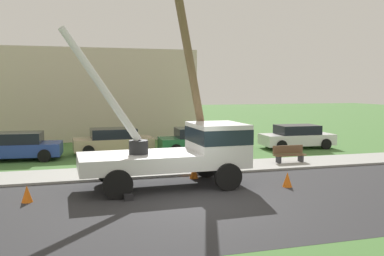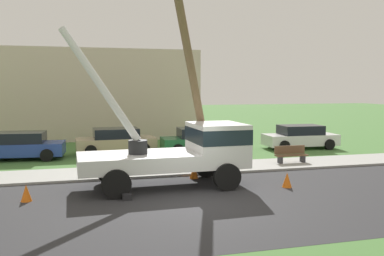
{
  "view_description": "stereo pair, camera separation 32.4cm",
  "coord_description": "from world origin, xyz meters",
  "px_view_note": "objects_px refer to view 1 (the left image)",
  "views": [
    {
      "loc": [
        -3.92,
        -12.65,
        3.74
      ],
      "look_at": [
        0.72,
        3.55,
        2.1
      ],
      "focal_mm": 39.39,
      "sensor_mm": 36.0,
      "label": 1
    },
    {
      "loc": [
        -3.61,
        -12.74,
        3.74
      ],
      "look_at": [
        0.72,
        3.55,
        2.1
      ],
      "focal_mm": 39.39,
      "sensor_mm": 36.0,
      "label": 2
    }
  ],
  "objects_px": {
    "traffic_cone_behind": "(27,194)",
    "parked_sedan_tan": "(113,141)",
    "leaning_utility_pole": "(192,72)",
    "traffic_cone_curbside": "(194,172)",
    "utility_truck": "(185,149)",
    "traffic_cone_ahead": "(287,180)",
    "parked_sedan_blue": "(17,146)",
    "parked_sedan_white": "(297,137)",
    "parked_sedan_green": "(198,140)",
    "park_bench": "(289,155)"
  },
  "relations": [
    {
      "from": "utility_truck",
      "to": "traffic_cone_curbside",
      "type": "bearing_deg",
      "value": 58.65
    },
    {
      "from": "parked_sedan_blue",
      "to": "parked_sedan_tan",
      "type": "xyz_separation_m",
      "value": [
        4.98,
        0.82,
        0.0
      ]
    },
    {
      "from": "parked_sedan_tan",
      "to": "parked_sedan_green",
      "type": "xyz_separation_m",
      "value": [
        4.69,
        -0.91,
        0.0
      ]
    },
    {
      "from": "traffic_cone_behind",
      "to": "traffic_cone_curbside",
      "type": "distance_m",
      "value": 6.53
    },
    {
      "from": "utility_truck",
      "to": "traffic_cone_curbside",
      "type": "xyz_separation_m",
      "value": [
        0.66,
        1.08,
        -1.13
      ]
    },
    {
      "from": "traffic_cone_curbside",
      "to": "parked_sedan_blue",
      "type": "relative_size",
      "value": 0.12
    },
    {
      "from": "traffic_cone_ahead",
      "to": "traffic_cone_curbside",
      "type": "bearing_deg",
      "value": 141.17
    },
    {
      "from": "parked_sedan_white",
      "to": "parked_sedan_blue",
      "type": "bearing_deg",
      "value": 179.32
    },
    {
      "from": "traffic_cone_behind",
      "to": "utility_truck",
      "type": "bearing_deg",
      "value": 8.91
    },
    {
      "from": "utility_truck",
      "to": "traffic_cone_behind",
      "type": "relative_size",
      "value": 12.19
    },
    {
      "from": "parked_sedan_blue",
      "to": "parked_sedan_white",
      "type": "height_order",
      "value": "same"
    },
    {
      "from": "utility_truck",
      "to": "traffic_cone_ahead",
      "type": "xyz_separation_m",
      "value": [
        3.62,
        -1.3,
        -1.13
      ]
    },
    {
      "from": "traffic_cone_behind",
      "to": "parked_sedan_white",
      "type": "relative_size",
      "value": 0.13
    },
    {
      "from": "traffic_cone_curbside",
      "to": "parked_sedan_blue",
      "type": "bearing_deg",
      "value": 138.23
    },
    {
      "from": "utility_truck",
      "to": "parked_sedan_tan",
      "type": "relative_size",
      "value": 1.53
    },
    {
      "from": "parked_sedan_white",
      "to": "traffic_cone_ahead",
      "type": "bearing_deg",
      "value": -121.82
    },
    {
      "from": "traffic_cone_ahead",
      "to": "traffic_cone_behind",
      "type": "distance_m",
      "value": 9.2
    },
    {
      "from": "leaning_utility_pole",
      "to": "park_bench",
      "type": "relative_size",
      "value": 5.31
    },
    {
      "from": "traffic_cone_curbside",
      "to": "parked_sedan_green",
      "type": "relative_size",
      "value": 0.13
    },
    {
      "from": "traffic_cone_curbside",
      "to": "park_bench",
      "type": "xyz_separation_m",
      "value": [
        5.37,
        1.85,
        0.18
      ]
    },
    {
      "from": "traffic_cone_behind",
      "to": "traffic_cone_curbside",
      "type": "xyz_separation_m",
      "value": [
        6.23,
        1.95,
        0.0
      ]
    },
    {
      "from": "parked_sedan_white",
      "to": "park_bench",
      "type": "relative_size",
      "value": 2.79
    },
    {
      "from": "utility_truck",
      "to": "parked_sedan_blue",
      "type": "relative_size",
      "value": 1.51
    },
    {
      "from": "utility_truck",
      "to": "parked_sedan_tan",
      "type": "distance_m",
      "value": 8.84
    },
    {
      "from": "parked_sedan_green",
      "to": "traffic_cone_curbside",
      "type": "bearing_deg",
      "value": -108.08
    },
    {
      "from": "traffic_cone_ahead",
      "to": "parked_sedan_green",
      "type": "xyz_separation_m",
      "value": [
        -0.8,
        9.0,
        0.43
      ]
    },
    {
      "from": "traffic_cone_curbside",
      "to": "park_bench",
      "type": "height_order",
      "value": "park_bench"
    },
    {
      "from": "utility_truck",
      "to": "traffic_cone_curbside",
      "type": "relative_size",
      "value": 12.19
    },
    {
      "from": "parked_sedan_blue",
      "to": "leaning_utility_pole",
      "type": "bearing_deg",
      "value": -43.08
    },
    {
      "from": "utility_truck",
      "to": "parked_sedan_green",
      "type": "distance_m",
      "value": 8.22
    },
    {
      "from": "parked_sedan_blue",
      "to": "parked_sedan_green",
      "type": "distance_m",
      "value": 9.67
    },
    {
      "from": "parked_sedan_green",
      "to": "park_bench",
      "type": "xyz_separation_m",
      "value": [
        3.21,
        -4.76,
        -0.25
      ]
    },
    {
      "from": "traffic_cone_behind",
      "to": "park_bench",
      "type": "bearing_deg",
      "value": 18.17
    },
    {
      "from": "leaning_utility_pole",
      "to": "parked_sedan_tan",
      "type": "distance_m",
      "value": 8.85
    },
    {
      "from": "traffic_cone_ahead",
      "to": "leaning_utility_pole",
      "type": "bearing_deg",
      "value": 144.64
    },
    {
      "from": "parked_sedan_blue",
      "to": "parked_sedan_green",
      "type": "bearing_deg",
      "value": -0.56
    },
    {
      "from": "traffic_cone_behind",
      "to": "parked_sedan_tan",
      "type": "xyz_separation_m",
      "value": [
        3.69,
        9.48,
        0.43
      ]
    },
    {
      "from": "traffic_cone_curbside",
      "to": "parked_sedan_tan",
      "type": "bearing_deg",
      "value": 108.59
    },
    {
      "from": "traffic_cone_ahead",
      "to": "park_bench",
      "type": "xyz_separation_m",
      "value": [
        2.41,
        4.24,
        0.18
      ]
    },
    {
      "from": "leaning_utility_pole",
      "to": "traffic_cone_ahead",
      "type": "distance_m",
      "value": 5.57
    },
    {
      "from": "utility_truck",
      "to": "parked_sedan_white",
      "type": "relative_size",
      "value": 1.53
    },
    {
      "from": "leaning_utility_pole",
      "to": "utility_truck",
      "type": "bearing_deg",
      "value": -119.74
    },
    {
      "from": "parked_sedan_green",
      "to": "parked_sedan_white",
      "type": "relative_size",
      "value": 1.0
    },
    {
      "from": "traffic_cone_behind",
      "to": "traffic_cone_ahead",
      "type": "bearing_deg",
      "value": -2.68
    },
    {
      "from": "parked_sedan_tan",
      "to": "parked_sedan_green",
      "type": "height_order",
      "value": "same"
    },
    {
      "from": "traffic_cone_behind",
      "to": "leaning_utility_pole",
      "type": "bearing_deg",
      "value": 16.25
    },
    {
      "from": "utility_truck",
      "to": "traffic_cone_behind",
      "type": "distance_m",
      "value": 5.75
    },
    {
      "from": "park_bench",
      "to": "parked_sedan_blue",
      "type": "bearing_deg",
      "value": 159.36
    },
    {
      "from": "leaning_utility_pole",
      "to": "traffic_cone_curbside",
      "type": "distance_m",
      "value": 4.07
    },
    {
      "from": "parked_sedan_white",
      "to": "park_bench",
      "type": "distance_m",
      "value": 5.61
    }
  ]
}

